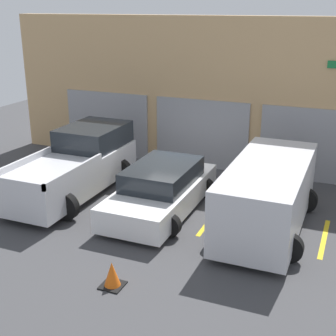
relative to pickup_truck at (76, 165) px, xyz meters
The scene contains 10 objects.
ground_plane 3.16m from the pickup_truck, 14.77° to the left, with size 28.00×28.00×0.00m, color #3D3D3F.
shophouse_building 5.28m from the pickup_truck, 54.17° to the left, with size 15.27×0.68×5.16m.
pickup_truck is the anchor object (origin of this frame).
sedan_white 2.96m from the pickup_truck, ahead, with size 2.22×4.43×1.32m.
sedan_side 5.89m from the pickup_truck, ahead, with size 2.27×4.70×1.77m.
parking_stripe_far_left 1.72m from the pickup_truck, 169.26° to the right, with size 0.12×2.20×0.01m, color gold.
parking_stripe_left 1.72m from the pickup_truck, 10.74° to the right, with size 0.12×2.20×0.01m, color gold.
parking_stripe_centre 4.50m from the pickup_truck, ahead, with size 0.12×2.20×0.01m, color gold.
parking_stripe_right 7.40m from the pickup_truck, ahead, with size 0.12×2.20×0.01m, color gold.
traffic_cone 5.45m from the pickup_truck, 49.59° to the right, with size 0.47×0.47×0.55m.
Camera 1 is at (4.81, -12.11, 5.49)m, focal length 50.00 mm.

